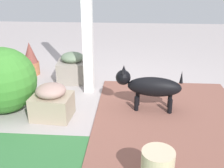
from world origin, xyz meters
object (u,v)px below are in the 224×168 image
Objects in this scene: stone_planter_mid at (52,102)px; dog at (149,86)px; round_shrub at (3,80)px; porch_pillar at (87,4)px; stone_planter_nearest at (73,68)px; terracotta_pot_spiky at (31,59)px.

dog is (-1.16, -0.28, 0.12)m from stone_planter_mid.
porch_pillar is at bearing -144.81° from round_shrub.
stone_planter_nearest is 1.47m from dog.
stone_planter_nearest reaches higher than stone_planter_mid.
round_shrub is at bearing 95.97° from terracotta_pot_spiky.
stone_planter_mid is 0.67m from round_shrub.
porch_pillar is 1.43m from round_shrub.
stone_planter_nearest is at bearing -49.98° from porch_pillar.
round_shrub is (0.95, 0.67, -0.83)m from porch_pillar.
dog is (-1.78, -0.14, -0.08)m from round_shrub.
stone_planter_mid is at bearing 117.85° from terracotta_pot_spiky.
porch_pillar is at bearing -32.43° from dog.
round_shrub reaches higher than stone_planter_nearest.
porch_pillar is 1.35m from dog.
stone_planter_nearest is 0.81m from terracotta_pot_spiky.
terracotta_pot_spiky is at bearing -30.40° from porch_pillar.
stone_planter_nearest is 0.89× the size of terracotta_pot_spiky.
stone_planter_nearest is at bearing -90.30° from stone_planter_mid.
terracotta_pot_spiky is 0.68× the size of dog.
stone_planter_mid is 1.20m from dog.
round_shrub is 0.99× the size of dog.
porch_pillar is at bearing 130.02° from stone_planter_nearest.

